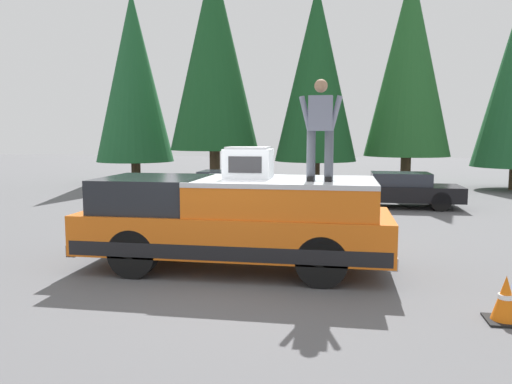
{
  "coord_description": "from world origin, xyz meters",
  "views": [
    {
      "loc": [
        -8.38,
        -1.93,
        2.44
      ],
      "look_at": [
        0.84,
        -0.37,
        1.35
      ],
      "focal_mm": 35.07,
      "sensor_mm": 36.0,
      "label": 1
    }
  ],
  "objects_px": {
    "pickup_truck": "(235,221)",
    "compressor_unit": "(248,163)",
    "person_on_truck_bed": "(320,127)",
    "parked_car_black": "(398,190)",
    "parked_car_grey": "(226,188)",
    "traffic_cone": "(505,300)"
  },
  "relations": [
    {
      "from": "compressor_unit",
      "to": "person_on_truck_bed",
      "type": "distance_m",
      "value": 1.48
    },
    {
      "from": "person_on_truck_bed",
      "to": "parked_car_black",
      "type": "relative_size",
      "value": 0.41
    },
    {
      "from": "pickup_truck",
      "to": "compressor_unit",
      "type": "distance_m",
      "value": 1.08
    },
    {
      "from": "pickup_truck",
      "to": "compressor_unit",
      "type": "bearing_deg",
      "value": -66.34
    },
    {
      "from": "pickup_truck",
      "to": "person_on_truck_bed",
      "type": "xyz_separation_m",
      "value": [
        -0.25,
        -1.51,
        1.68
      ]
    },
    {
      "from": "compressor_unit",
      "to": "parked_car_grey",
      "type": "relative_size",
      "value": 0.2
    },
    {
      "from": "person_on_truck_bed",
      "to": "parked_car_grey",
      "type": "relative_size",
      "value": 0.41
    },
    {
      "from": "traffic_cone",
      "to": "parked_car_grey",
      "type": "bearing_deg",
      "value": 31.01
    },
    {
      "from": "parked_car_grey",
      "to": "traffic_cone",
      "type": "distance_m",
      "value": 11.8
    },
    {
      "from": "pickup_truck",
      "to": "compressor_unit",
      "type": "xyz_separation_m",
      "value": [
        0.1,
        -0.22,
        1.05
      ]
    },
    {
      "from": "pickup_truck",
      "to": "parked_car_black",
      "type": "height_order",
      "value": "pickup_truck"
    },
    {
      "from": "person_on_truck_bed",
      "to": "parked_car_grey",
      "type": "height_order",
      "value": "person_on_truck_bed"
    },
    {
      "from": "parked_car_grey",
      "to": "traffic_cone",
      "type": "xyz_separation_m",
      "value": [
        -10.11,
        -6.08,
        -0.29
      ]
    },
    {
      "from": "pickup_truck",
      "to": "traffic_cone",
      "type": "xyz_separation_m",
      "value": [
        -1.98,
        -4.01,
        -0.58
      ]
    },
    {
      "from": "person_on_truck_bed",
      "to": "parked_car_black",
      "type": "bearing_deg",
      "value": -14.56
    },
    {
      "from": "person_on_truck_bed",
      "to": "parked_car_black",
      "type": "xyz_separation_m",
      "value": [
        8.65,
        -2.25,
        -1.97
      ]
    },
    {
      "from": "compressor_unit",
      "to": "traffic_cone",
      "type": "height_order",
      "value": "compressor_unit"
    },
    {
      "from": "person_on_truck_bed",
      "to": "traffic_cone",
      "type": "relative_size",
      "value": 2.73
    },
    {
      "from": "parked_car_grey",
      "to": "person_on_truck_bed",
      "type": "bearing_deg",
      "value": -156.85
    },
    {
      "from": "person_on_truck_bed",
      "to": "traffic_cone",
      "type": "bearing_deg",
      "value": -124.76
    },
    {
      "from": "parked_car_black",
      "to": "parked_car_grey",
      "type": "distance_m",
      "value": 5.84
    },
    {
      "from": "pickup_truck",
      "to": "compressor_unit",
      "type": "height_order",
      "value": "compressor_unit"
    }
  ]
}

